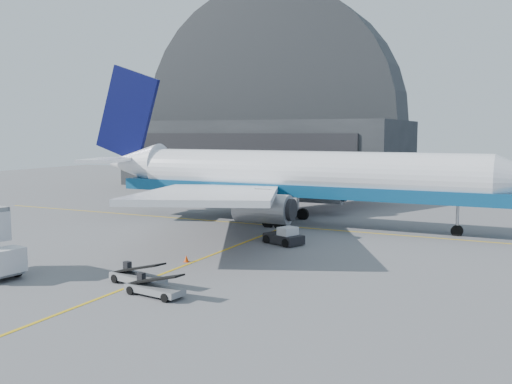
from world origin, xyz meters
The scene contains 8 objects.
ground centered at (0.00, 0.00, 0.00)m, with size 200.00×200.00×0.00m, color #565659.
taxi_lines centered at (0.00, 12.67, 0.01)m, with size 80.00×42.12×0.02m.
hangar centered at (-22.00, 64.95, 9.54)m, with size 50.00×28.30×28.00m.
airliner centered at (-0.88, 22.07, 5.14)m, with size 52.33×50.74×18.36m.
pushback_tug centered at (3.54, 11.14, 0.61)m, with size 3.99×3.19×1.62m.
belt_loader_a centered at (0.15, -5.56, 0.53)m, with size 4.60×2.36×1.72m.
belt_loader_b centered at (2.67, -7.22, 0.49)m, with size 4.27×1.94×1.60m.
traffic_cone centered at (-0.51, 1.35, 0.26)m, with size 0.38×0.38×0.54m.
Camera 1 is at (22.98, -35.08, 9.94)m, focal length 40.00 mm.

